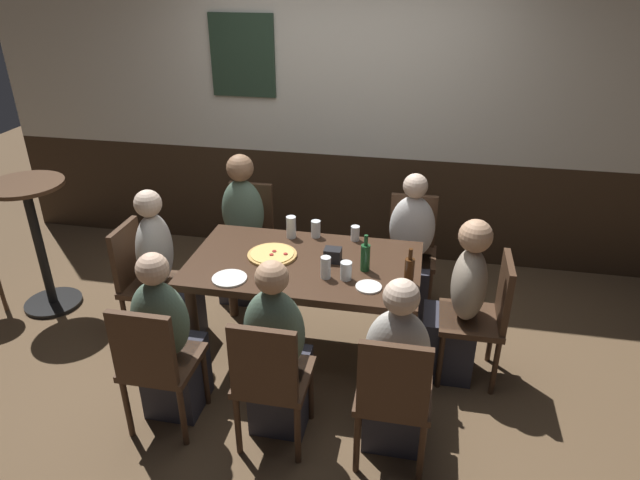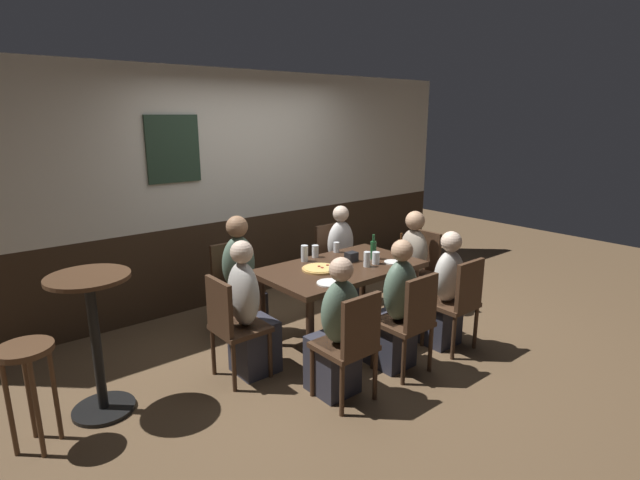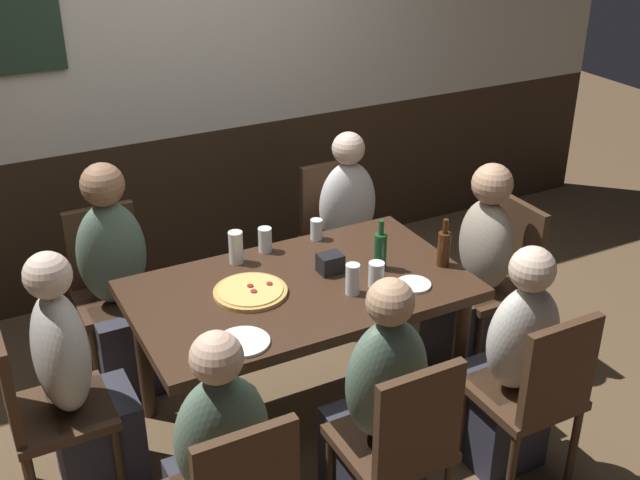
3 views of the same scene
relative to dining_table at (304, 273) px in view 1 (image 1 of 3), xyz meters
name	(u,v)px [view 1 (image 1 of 3)]	position (x,y,z in m)	size (l,w,h in m)	color
ground_plane	(306,353)	(0.00, 0.00, -0.65)	(12.00, 12.00, 0.00)	brown
wall_back	(345,115)	(-0.01, 1.65, 0.65)	(6.40, 0.13, 2.60)	#332316
dining_table	(304,273)	(0.00, 0.00, 0.00)	(1.51, 0.88, 0.74)	#382316
chair_head_west	(144,276)	(-1.17, 0.00, -0.16)	(0.40, 0.40, 0.88)	#422B1C
chair_mid_near	(270,376)	(0.00, -0.86, -0.16)	(0.40, 0.40, 0.88)	#422B1C
chair_right_far	(411,245)	(0.66, 0.86, -0.16)	(0.40, 0.40, 0.88)	#422B1C
chair_left_near	(156,361)	(-0.66, -0.86, -0.16)	(0.40, 0.40, 0.88)	#422B1C
chair_right_near	(393,393)	(0.66, -0.86, -0.16)	(0.40, 0.40, 0.88)	#422B1C
chair_left_far	(249,231)	(-0.66, 0.86, -0.16)	(0.40, 0.40, 0.88)	#422B1C
chair_head_east	(484,313)	(1.17, 0.00, -0.16)	(0.40, 0.40, 0.88)	#422B1C
person_head_west	(165,280)	(-1.01, 0.00, -0.17)	(0.37, 0.34, 1.16)	#2D2D38
person_mid_near	(278,360)	(0.00, -0.69, -0.18)	(0.34, 0.37, 1.14)	#2D2D38
person_right_far	(410,258)	(0.66, 0.69, -0.18)	(0.34, 0.37, 1.13)	#2D2D38
person_left_near	(169,348)	(-0.66, -0.69, -0.19)	(0.34, 0.37, 1.12)	#2D2D38
person_right_near	(395,377)	(0.66, -0.69, -0.19)	(0.34, 0.37, 1.11)	#2D2D38
person_left_far	(243,238)	(-0.66, 0.69, -0.14)	(0.34, 0.37, 1.19)	#2D2D38
person_head_east	(458,312)	(1.01, 0.00, -0.17)	(0.37, 0.34, 1.13)	#2D2D38
pizza	(272,255)	(-0.23, 0.03, 0.10)	(0.33, 0.33, 0.03)	tan
tumbler_water	(316,230)	(0.00, 0.38, 0.14)	(0.07, 0.07, 0.12)	silver
pint_glass_stout	(346,272)	(0.30, -0.16, 0.14)	(0.07, 0.07, 0.12)	silver
pint_glass_pale	(291,229)	(-0.17, 0.33, 0.16)	(0.07, 0.07, 0.16)	silver
beer_glass_tall	(355,234)	(0.28, 0.38, 0.13)	(0.06, 0.06, 0.11)	silver
beer_glass_half	(326,268)	(0.18, -0.17, 0.15)	(0.06, 0.06, 0.14)	silver
beer_bottle_green	(365,257)	(0.40, -0.03, 0.18)	(0.06, 0.06, 0.25)	#194723
beer_bottle_brown	(409,270)	(0.68, -0.14, 0.18)	(0.06, 0.06, 0.24)	#42230F
plate_white_large	(230,278)	(-0.40, -0.31, 0.09)	(0.22, 0.22, 0.01)	white
plate_white_small	(369,287)	(0.45, -0.24, 0.09)	(0.16, 0.16, 0.01)	white
condiment_caddy	(333,255)	(0.18, 0.05, 0.13)	(0.11, 0.09, 0.09)	black
side_bar_table	(37,236)	(-2.14, 0.21, -0.04)	(0.56, 0.56, 1.05)	black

